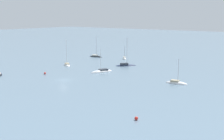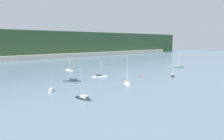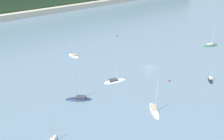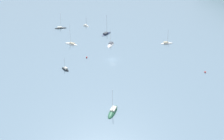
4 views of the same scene
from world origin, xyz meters
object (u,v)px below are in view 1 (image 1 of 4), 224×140
Objects in this scene: sailboat_3 at (124,59)px; mooring_buoy_1 at (136,118)px; sailboat_4 at (102,72)px; mooring_buoy_0 at (45,73)px; sailboat_2 at (67,65)px; sailboat_0 at (96,57)px; sailboat_6 at (177,83)px; sailboat_1 at (126,65)px.

sailboat_3 is 9.39× the size of mooring_buoy_1.
sailboat_4 is 12.55× the size of mooring_buoy_1.
sailboat_4 reaches higher than mooring_buoy_0.
sailboat_2 is 20.93m from sailboat_4.
sailboat_4 is (31.39, 12.40, -0.01)m from sailboat_3.
sailboat_6 is at bearing -33.83° from sailboat_0.
sailboat_2 reaches higher than mooring_buoy_1.
sailboat_0 is 29.57m from sailboat_1.
sailboat_3 is 84.17m from mooring_buoy_1.
sailboat_2 is 15.34× the size of mooring_buoy_0.
sailboat_2 is 15.63× the size of mooring_buoy_1.
sailboat_3 is at bearing 179.34° from mooring_buoy_0.
sailboat_3 is (-2.45, 15.45, -0.04)m from sailboat_0.
mooring_buoy_1 is (38.41, 59.18, 0.27)m from sailboat_2.
sailboat_6 is (29.96, 57.85, -0.03)m from sailboat_0.
sailboat_1 is 1.43× the size of sailboat_6.
sailboat_3 reaches higher than mooring_buoy_0.
mooring_buoy_0 is (15.41, -12.94, 0.29)m from sailboat_4.
sailboat_4 is (2.70, 20.76, -0.01)m from sailboat_2.
sailboat_3 reaches higher than mooring_buoy_1.
mooring_buoy_0 is (14.39, -42.95, 0.28)m from sailboat_6.
mooring_buoy_0 is at bearing -111.56° from mooring_buoy_1.
sailboat_2 is at bearing -77.93° from sailboat_4.
sailboat_1 is 16.43× the size of mooring_buoy_1.
sailboat_0 reaches higher than sailboat_6.
mooring_buoy_1 is (34.68, 8.42, 0.27)m from sailboat_6.
sailboat_0 is 65.15m from sailboat_6.
sailboat_4 reaches higher than mooring_buoy_1.
sailboat_0 is at bearing -116.62° from sailboat_4.
sailboat_1 reaches higher than sailboat_2.
sailboat_4 is 52.46m from mooring_buoy_1.
sailboat_0 is at bearing -125.30° from sailboat_3.
sailboat_0 is 40.16m from sailboat_4.
sailboat_1 is 16.12× the size of mooring_buoy_0.
mooring_buoy_1 is at bearing -177.78° from sailboat_2.
sailboat_6 is (17.40, 31.09, -0.07)m from sailboat_1.
mooring_buoy_0 is (18.11, 7.82, 0.28)m from sailboat_2.
sailboat_6 is at bearing 107.52° from sailboat_4.
sailboat_2 is at bearing -122.98° from mooring_buoy_1.
sailboat_0 is 0.89× the size of sailboat_1.
sailboat_6 is 11.52× the size of mooring_buoy_1.
sailboat_4 is 30.02m from sailboat_6.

